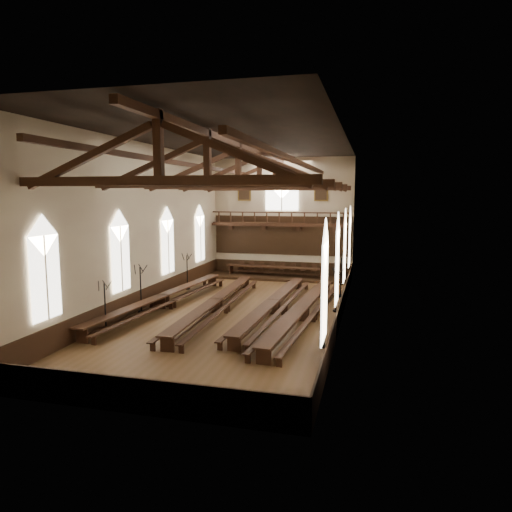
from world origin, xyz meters
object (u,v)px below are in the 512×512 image
Objects in this scene: refectory_row_d at (303,309)px; dais at (275,277)px; candelabrum_right_mid at (336,298)px; refectory_row_b at (216,302)px; candelabrum_left_near at (106,315)px; refectory_row_a at (163,298)px; refectory_row_c at (274,303)px; high_table at (275,268)px; candelabrum_left_far at (187,278)px; candelabrum_right_near at (324,331)px; candelabrum_right_far at (341,284)px; candelabrum_left_mid at (141,298)px.

dais is (-4.18, 12.14, -0.49)m from refectory_row_d.
refectory_row_b is at bearing -165.39° from candelabrum_right_mid.
candelabrum_left_near is 12.99m from candelabrum_right_mid.
candelabrum_left_near reaches higher than dais.
refectory_row_c is (6.84, 0.53, -0.03)m from refectory_row_a.
refectory_row_d is at bearing -71.01° from dais.
candelabrum_left_far is at bearing -131.41° from high_table.
candelabrum_right_mid is (11.10, -3.89, -0.01)m from candelabrum_left_far.
candelabrum_left_near is 1.06× the size of candelabrum_right_near.
candelabrum_left_far reaches higher than refectory_row_d.
refectory_row_c is at bearing -78.26° from dais.
candelabrum_right_far is (11.10, 0.28, 0.05)m from candelabrum_left_far.
candelabrum_left_mid is at bearing -112.25° from dais.
refectory_row_b is at bearing 145.21° from candelabrum_right_near.
refectory_row_a is 1.03× the size of refectory_row_c.
candelabrum_left_near is at bearing -135.48° from candelabrum_right_far.
candelabrum_left_far reaches higher than candelabrum_right_near.
candelabrum_right_far is (5.81, -5.72, -0.00)m from high_table.
candelabrum_right_near is (11.10, -3.54, -0.13)m from candelabrum_left_mid.
refectory_row_c is 7.82m from candelabrum_left_mid.
candelabrum_left_far is (-7.58, 5.01, 0.24)m from refectory_row_c.
candelabrum_right_far is (1.63, 6.42, 0.28)m from refectory_row_d.
dais is at bearing 67.75° from candelabrum_left_mid.
candelabrum_left_far is at bearing 146.54° from refectory_row_c.
high_table is at bearing 68.47° from refectory_row_a.
refectory_row_d is (8.73, -0.60, -0.01)m from refectory_row_a.
candelabrum_right_mid is at bearing 90.00° from candelabrum_right_near.
candelabrum_right_near is 0.86× the size of candelabrum_right_far.
refectory_row_d is 11.29m from candelabrum_left_far.
refectory_row_b is (3.47, -0.14, -0.01)m from refectory_row_a.
refectory_row_b is 5.27× the size of candelabrum_right_far.
refectory_row_d is 12.84m from high_table.
candelabrum_left_mid reaches higher than candelabrum_right_mid.
refectory_row_b is 6.11× the size of candelabrum_right_near.
candelabrum_left_near is at bearing -179.16° from candelabrum_right_near.
refectory_row_a is 5.68× the size of candelabrum_left_far.
dais is 4.29× the size of candelabrum_right_mid.
dais is 1.34× the size of high_table.
candelabrum_left_near is (-7.58, -5.63, 0.22)m from refectory_row_c.
refectory_row_a is 6.86m from refectory_row_c.
candelabrum_right_mid is at bearing 17.68° from refectory_row_c.
refectory_row_d is 10.48m from candelabrum_left_near.
candelabrum_right_near reaches higher than refectory_row_b.
candelabrum_left_near is (-0.74, -5.09, 0.19)m from refectory_row_a.
candelabrum_right_near is 6.59m from candelabrum_right_mid.
refectory_row_a reaches higher than dais.
refectory_row_a is at bearing -175.53° from refectory_row_c.
candelabrum_left_mid is 1.17× the size of candelabrum_right_near.
high_table is (1.09, 11.68, 0.27)m from refectory_row_b.
dais is at bearing 84.69° from refectory_row_b.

